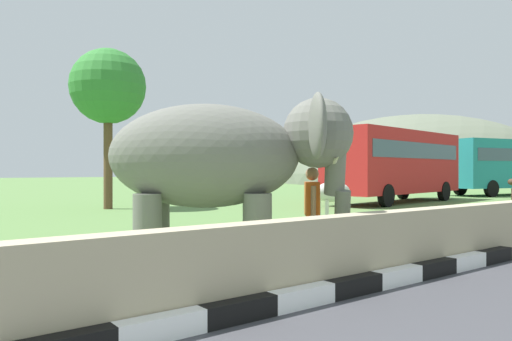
% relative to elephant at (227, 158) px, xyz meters
% --- Properties ---
extents(barrier_parapet, '(28.00, 0.36, 1.00)m').
position_rel_elephant_xyz_m(barrier_parapet, '(-1.39, -2.14, -1.30)').
color(barrier_parapet, tan).
rests_on(barrier_parapet, ground_plane).
extents(elephant, '(3.95, 3.60, 2.80)m').
position_rel_elephant_xyz_m(elephant, '(0.00, 0.00, 0.00)').
color(elephant, slate).
rests_on(elephant, ground_plane).
extents(person_handler, '(0.49, 0.57, 1.66)m').
position_rel_elephant_xyz_m(person_handler, '(1.45, -0.49, -0.88)').
color(person_handler, navy).
rests_on(person_handler, ground_plane).
extents(bus_red, '(9.68, 3.88, 3.50)m').
position_rel_elephant_xyz_m(bus_red, '(15.60, 8.26, 0.28)').
color(bus_red, '#B21E1E').
rests_on(bus_red, ground_plane).
extents(bus_teal, '(9.50, 4.29, 3.50)m').
position_rel_elephant_xyz_m(bus_teal, '(27.43, 8.41, 0.28)').
color(bus_teal, teal).
rests_on(bus_teal, ground_plane).
extents(cow_near, '(1.88, 0.61, 1.23)m').
position_rel_elephant_xyz_m(cow_near, '(7.02, 4.38, -0.93)').
color(cow_near, beige).
rests_on(cow_near, ground_plane).
extents(tree_distant, '(3.09, 3.09, 6.62)m').
position_rel_elephant_xyz_m(tree_distant, '(2.83, 13.01, 3.21)').
color(tree_distant, brown).
rests_on(tree_distant, ground_plane).
extents(hill_east, '(40.40, 32.32, 17.49)m').
position_rel_elephant_xyz_m(hill_east, '(51.61, 30.70, -1.80)').
color(hill_east, '#646D58').
rests_on(hill_east, ground_plane).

